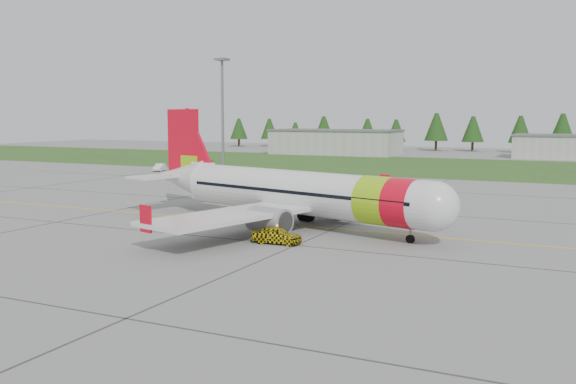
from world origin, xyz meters
The scene contains 10 objects.
ground centered at (0.00, 0.00, 0.00)m, with size 320.00×320.00×0.00m, color gray.
aircraft centered at (6.25, 7.92, 3.08)m, with size 34.55×32.56×10.68m.
follow_me_car centered at (8.36, 0.00, 2.00)m, with size 1.61×1.36×4.00m, color yellow.
service_van centered at (-40.33, 49.70, 2.05)m, with size 1.43×1.35×4.10m, color silver.
grass_strip centered at (0.00, 82.00, 0.01)m, with size 320.00×50.00×0.03m, color #30561E.
taxi_guideline centered at (0.00, 8.00, 0.01)m, with size 120.00×0.25×0.02m, color gold.
hangar_west centered at (-30.00, 110.00, 3.00)m, with size 32.00×14.00×6.00m, color #A8A8A3.
hangar_east centered at (25.00, 118.00, 2.60)m, with size 24.00×12.00×5.20m, color #A8A8A3.
floodlight_mast centered at (-32.00, 58.00, 10.00)m, with size 0.50×0.50×20.00m, color slate.
treeline centered at (0.00, 138.00, 5.00)m, with size 160.00×8.00×10.00m, color #1C3F14, non-canonical shape.
Camera 1 is at (30.64, -44.31, 10.06)m, focal length 40.00 mm.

